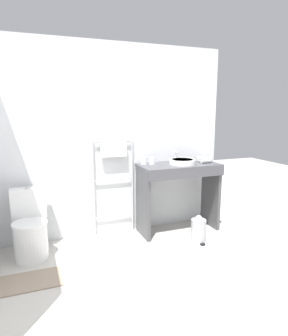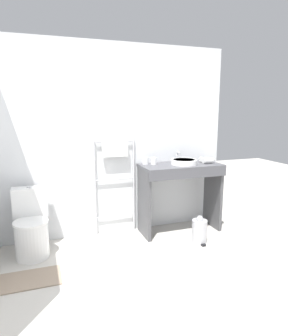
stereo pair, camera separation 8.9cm
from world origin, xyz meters
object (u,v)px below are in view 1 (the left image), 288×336
Objects in this scene: sink_basin at (182,162)px; hair_dryer at (206,160)px; cup_near_edge at (152,161)px; trash_bin at (198,230)px; towel_radiator at (114,166)px; toilet at (30,230)px; cup_near_wall at (144,161)px.

hair_dryer is (0.33, -0.02, 0.00)m from sink_basin.
cup_near_edge reaches higher than hair_dryer.
cup_near_edge is 0.72m from hair_dryer.
sink_basin is at bearing 93.65° from trash_bin.
cup_near_edge is (0.48, -0.10, 0.05)m from towel_radiator.
towel_radiator reaches higher than trash_bin.
towel_radiator is at bearing 144.33° from trash_bin.
towel_radiator is at bearing 167.81° from cup_near_edge.
hair_dryer is at bearing 1.02° from toilet.
toilet is 2.29m from hair_dryer.
toilet is 1.64m from cup_near_edge.
cup_near_wall and cup_near_edge have the same top height.
cup_near_edge is at bearing -29.12° from cup_near_wall.
sink_basin is 3.76× the size of cup_near_edge.
cup_near_wall is at bearing 159.40° from sink_basin.
sink_basin is at bearing -20.60° from cup_near_wall.
trash_bin is (1.89, -0.34, -0.15)m from toilet.
hair_dryer reaches higher than trash_bin.
sink_basin is 0.88m from trash_bin.
trash_bin is at bearing -35.67° from towel_radiator.
towel_radiator is at bearing 172.40° from cup_near_wall.
cup_near_wall reaches higher than trash_bin.
sink_basin is (1.87, 0.06, 0.63)m from toilet.
cup_near_wall is 0.99× the size of cup_near_edge.
cup_near_wall reaches higher than sink_basin.
cup_near_edge is (0.09, -0.05, 0.00)m from cup_near_wall.
hair_dryer is 0.54× the size of trash_bin.
towel_radiator is at bearing 15.81° from toilet.
toilet is 8.31× the size of cup_near_wall.
cup_near_wall is 0.11m from cup_near_edge.
cup_near_edge is 1.03m from trash_bin.
towel_radiator is 6.81× the size of hair_dryer.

